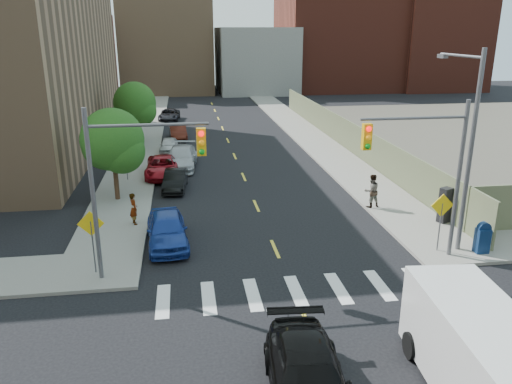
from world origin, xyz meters
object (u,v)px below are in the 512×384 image
object	(u,v)px
pedestrian_east	(372,191)
cargo_van	(476,351)
payphone	(445,205)
pedestrian_west	(134,209)
parked_car_red	(163,167)
mailbox	(483,238)
parked_car_grey	(169,115)
black_sedan	(308,380)
parked_car_black	(175,180)
parked_car_blue	(167,229)
parked_car_maroon	(178,132)
parked_car_white	(169,145)
parked_car_silver	(181,158)

from	to	relation	value
pedestrian_east	cargo_van	bearing A→B (deg)	69.77
payphone	pedestrian_west	xyz separation A→B (m)	(-15.86, 2.03, -0.10)
payphone	parked_car_red	bearing A→B (deg)	119.07
mailbox	pedestrian_east	world-z (taller)	pedestrian_east
parked_car_grey	pedestrian_east	distance (m)	33.19
black_sedan	cargo_van	world-z (taller)	cargo_van
cargo_van	mailbox	xyz separation A→B (m)	(5.38, 8.28, -0.54)
parked_car_grey	pedestrian_west	distance (m)	31.77
parked_car_red	black_sedan	xyz separation A→B (m)	(4.55, -22.96, 0.07)
parked_car_black	mailbox	distance (m)	18.04
black_sedan	pedestrian_west	distance (m)	14.91
parked_car_black	parked_car_grey	world-z (taller)	parked_car_grey
parked_car_blue	pedestrian_west	bearing A→B (deg)	119.69
parked_car_blue	mailbox	size ratio (longest dim) A/B	3.15
payphone	parked_car_grey	bearing A→B (deg)	89.94
parked_car_black	black_sedan	distance (m)	20.13
parked_car_maroon	mailbox	distance (m)	30.41
parked_car_white	pedestrian_east	distance (m)	19.32
parked_car_maroon	pedestrian_east	size ratio (longest dim) A/B	2.21
parked_car_silver	pedestrian_west	world-z (taller)	pedestrian_west
parked_car_grey	parked_car_silver	bearing A→B (deg)	-81.50
parked_car_blue	pedestrian_west	world-z (taller)	pedestrian_west
parked_car_white	black_sedan	world-z (taller)	black_sedan
cargo_van	pedestrian_west	xyz separation A→B (m)	(-10.31, 14.04, -0.41)
pedestrian_west	parked_car_black	bearing A→B (deg)	-41.08
parked_car_white	cargo_van	world-z (taller)	cargo_van
parked_car_blue	cargo_van	size ratio (longest dim) A/B	0.76
parked_car_silver	pedestrian_east	distance (m)	14.91
parked_car_white	parked_car_grey	size ratio (longest dim) A/B	0.79
parked_car_black	black_sedan	size ratio (longest dim) A/B	0.73
parked_car_white	pedestrian_west	size ratio (longest dim) A/B	2.15
parked_car_grey	black_sedan	bearing A→B (deg)	-79.32
parked_car_red	parked_car_blue	bearing A→B (deg)	-86.65
parked_car_white	parked_car_grey	distance (m)	15.53
cargo_van	payphone	world-z (taller)	cargo_van
parked_car_blue	parked_car_silver	size ratio (longest dim) A/B	0.85
cargo_van	pedestrian_west	size ratio (longest dim) A/B	3.59
parked_car_grey	cargo_van	distance (m)	46.70
black_sedan	pedestrian_west	xyz separation A→B (m)	(-5.71, 13.77, 0.23)
parked_car_maroon	pedestrian_west	size ratio (longest dim) A/B	2.53
parked_car_red	cargo_van	bearing A→B (deg)	-67.90
pedestrian_west	parked_car_silver	bearing A→B (deg)	-34.51
parked_car_grey	black_sedan	distance (m)	45.74
parked_car_red	parked_car_silver	size ratio (longest dim) A/B	0.92
pedestrian_east	parked_car_red	bearing A→B (deg)	-45.69
parked_car_silver	pedestrian_west	size ratio (longest dim) A/B	3.22
parked_car_red	pedestrian_east	distance (m)	14.53
mailbox	black_sedan	bearing A→B (deg)	-140.22
parked_car_red	payphone	xyz separation A→B (m)	(14.70, -11.22, 0.39)
parked_car_black	pedestrian_west	bearing A→B (deg)	-103.46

